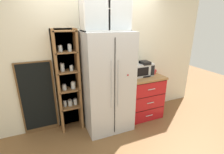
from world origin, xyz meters
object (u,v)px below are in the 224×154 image
(coffee_maker, at_px, (144,68))
(microwave, at_px, (141,69))
(bottle_green, at_px, (129,71))
(chalkboard_menu, at_px, (38,98))
(mug_red, at_px, (154,72))
(refrigerator, at_px, (107,82))
(mug_cream, at_px, (144,74))

(coffee_maker, bearing_deg, microwave, 132.91)
(bottle_green, xyz_separation_m, chalkboard_menu, (-1.72, 0.20, -0.36))
(mug_red, bearing_deg, coffee_maker, -177.14)
(refrigerator, distance_m, microwave, 0.81)
(bottle_green, relative_size, chalkboard_menu, 0.20)
(refrigerator, height_order, mug_cream, refrigerator)
(microwave, distance_m, mug_cream, 0.11)
(refrigerator, relative_size, mug_cream, 14.73)
(microwave, height_order, coffee_maker, coffee_maker)
(mug_cream, height_order, chalkboard_menu, chalkboard_menu)
(coffee_maker, height_order, chalkboard_menu, chalkboard_menu)
(chalkboard_menu, bearing_deg, refrigerator, -15.29)
(microwave, bearing_deg, chalkboard_menu, 173.76)
(coffee_maker, xyz_separation_m, mug_cream, (0.00, -0.01, -0.11))
(coffee_maker, height_order, bottle_green, coffee_maker)
(mug_red, distance_m, bottle_green, 0.60)
(mug_red, distance_m, chalkboard_menu, 2.34)
(mug_red, bearing_deg, chalkboard_menu, 173.90)
(bottle_green, bearing_deg, mug_cream, -13.10)
(refrigerator, relative_size, coffee_maker, 5.91)
(coffee_maker, distance_m, chalkboard_menu, 2.09)
(mug_cream, bearing_deg, microwave, 125.88)
(bottle_green, bearing_deg, mug_red, -4.54)
(mug_cream, relative_size, bottle_green, 0.45)
(bottle_green, height_order, chalkboard_menu, chalkboard_menu)
(mug_red, height_order, bottle_green, bottle_green)
(microwave, bearing_deg, bottle_green, 176.23)
(refrigerator, distance_m, bottle_green, 0.55)
(refrigerator, distance_m, chalkboard_menu, 1.27)
(coffee_maker, relative_size, mug_cream, 2.49)
(microwave, xyz_separation_m, chalkboard_menu, (-2.00, 0.22, -0.37))
(refrigerator, height_order, mug_red, refrigerator)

